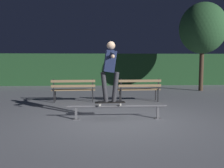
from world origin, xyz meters
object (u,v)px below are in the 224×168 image
(skateboarder, at_px, (110,66))
(tree_far_right, at_px, (203,29))
(park_bench_left_center, at_px, (139,88))
(park_bench_leftmost, at_px, (74,88))
(grind_rail, at_px, (117,108))
(skateboard, at_px, (110,103))

(skateboarder, distance_m, tree_far_right, 8.05)
(park_bench_left_center, height_order, tree_far_right, tree_far_right)
(park_bench_leftmost, relative_size, park_bench_left_center, 1.00)
(tree_far_right, bearing_deg, skateboarder, -129.87)
(park_bench_leftmost, bearing_deg, park_bench_left_center, 0.00)
(grind_rail, height_order, skateboarder, skateboarder)
(park_bench_left_center, bearing_deg, park_bench_leftmost, 180.00)
(park_bench_leftmost, bearing_deg, skateboarder, -65.44)
(skateboarder, distance_m, park_bench_left_center, 3.08)
(grind_rail, relative_size, tree_far_right, 0.58)
(skateboard, height_order, tree_far_right, tree_far_right)
(park_bench_left_center, bearing_deg, skateboard, -114.29)
(grind_rail, height_order, park_bench_left_center, park_bench_left_center)
(park_bench_leftmost, bearing_deg, skateboard, -65.50)
(park_bench_left_center, xyz_separation_m, tree_far_right, (3.81, 3.31, 2.67))
(park_bench_leftmost, height_order, park_bench_left_center, same)
(grind_rail, distance_m, tree_far_right, 8.25)
(park_bench_leftmost, xyz_separation_m, park_bench_left_center, (2.45, 0.00, 0.00))
(park_bench_leftmost, distance_m, tree_far_right, 7.57)
(grind_rail, xyz_separation_m, skateboard, (-0.19, 0.00, 0.16))
(grind_rail, bearing_deg, tree_far_right, 51.21)
(park_bench_leftmost, bearing_deg, grind_rail, -62.22)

